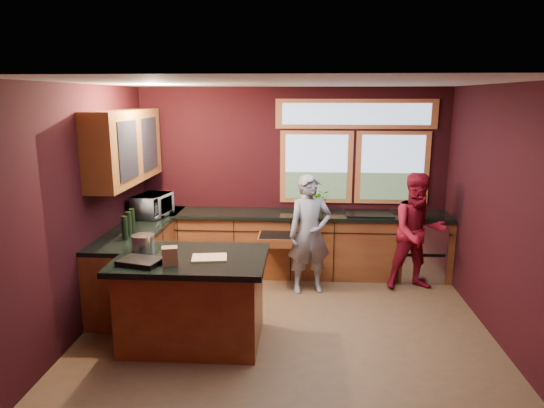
# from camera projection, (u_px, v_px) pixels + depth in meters

# --- Properties ---
(floor) EXTENTS (4.50, 4.50, 0.00)m
(floor) POSITION_uv_depth(u_px,v_px,m) (287.00, 326.00, 5.52)
(floor) COLOR brown
(floor) RESTS_ON ground
(room_shell) EXTENTS (4.52, 4.02, 2.71)m
(room_shell) POSITION_uv_depth(u_px,v_px,m) (236.00, 165.00, 5.48)
(room_shell) COLOR black
(room_shell) RESTS_ON ground
(back_counter) EXTENTS (4.50, 0.64, 0.93)m
(back_counter) POSITION_uv_depth(u_px,v_px,m) (305.00, 244.00, 7.06)
(back_counter) COLOR #5B2415
(back_counter) RESTS_ON floor
(left_counter) EXTENTS (0.64, 2.30, 0.93)m
(left_counter) POSITION_uv_depth(u_px,v_px,m) (142.00, 259.00, 6.37)
(left_counter) COLOR #5B2415
(left_counter) RESTS_ON floor
(island) EXTENTS (1.55, 1.05, 0.95)m
(island) POSITION_uv_depth(u_px,v_px,m) (193.00, 299.00, 5.10)
(island) COLOR #5B2415
(island) RESTS_ON floor
(person_grey) EXTENTS (0.64, 0.49, 1.58)m
(person_grey) POSITION_uv_depth(u_px,v_px,m) (310.00, 234.00, 6.37)
(person_grey) COLOR slate
(person_grey) RESTS_ON floor
(person_red) EXTENTS (0.86, 0.72, 1.59)m
(person_red) POSITION_uv_depth(u_px,v_px,m) (418.00, 232.00, 6.46)
(person_red) COLOR maroon
(person_red) RESTS_ON floor
(microwave) EXTENTS (0.49, 0.63, 0.31)m
(microwave) POSITION_uv_depth(u_px,v_px,m) (153.00, 205.00, 6.71)
(microwave) COLOR #999999
(microwave) RESTS_ON left_counter
(potted_plant) EXTENTS (0.30, 0.26, 0.33)m
(potted_plant) POSITION_uv_depth(u_px,v_px,m) (320.00, 201.00, 6.96)
(potted_plant) COLOR #999999
(potted_plant) RESTS_ON back_counter
(paper_towel) EXTENTS (0.12, 0.12, 0.28)m
(paper_towel) POSITION_uv_depth(u_px,v_px,m) (306.00, 203.00, 6.93)
(paper_towel) COLOR white
(paper_towel) RESTS_ON back_counter
(cutting_board) EXTENTS (0.38, 0.30, 0.02)m
(cutting_board) POSITION_uv_depth(u_px,v_px,m) (209.00, 258.00, 4.93)
(cutting_board) COLOR tan
(cutting_board) RESTS_ON island
(stock_pot) EXTENTS (0.24, 0.24, 0.18)m
(stock_pot) POSITION_uv_depth(u_px,v_px,m) (143.00, 243.00, 5.16)
(stock_pot) COLOR silver
(stock_pot) RESTS_ON island
(paper_bag) EXTENTS (0.18, 0.16, 0.18)m
(paper_bag) POSITION_uv_depth(u_px,v_px,m) (170.00, 256.00, 4.74)
(paper_bag) COLOR brown
(paper_bag) RESTS_ON island
(black_tray) EXTENTS (0.46, 0.37, 0.05)m
(black_tray) POSITION_uv_depth(u_px,v_px,m) (140.00, 262.00, 4.78)
(black_tray) COLOR black
(black_tray) RESTS_ON island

